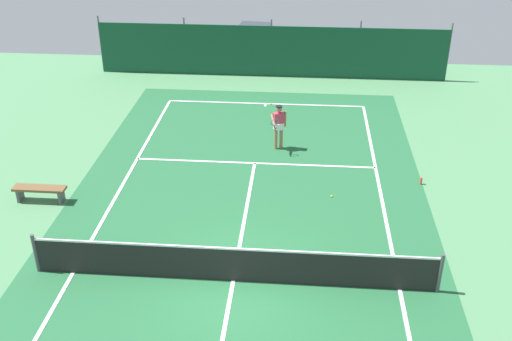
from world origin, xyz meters
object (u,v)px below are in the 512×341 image
Objects in this scene: tennis_net at (233,264)px; water_bottle at (421,181)px; tennis_ball_by_sideline at (332,196)px; tennis_player at (279,124)px; parked_car at (254,42)px; courtside_bench at (40,191)px; tennis_ball_near_player at (276,134)px; tennis_ball_midcourt at (271,104)px.

water_bottle is (5.46, 5.40, -0.39)m from tennis_net.
tennis_player is at bearing 118.88° from tennis_ball_by_sideline.
tennis_player is 10.62m from parked_car.
water_bottle is (2.89, 1.07, 0.09)m from tennis_ball_by_sideline.
tennis_net is 6.33× the size of courtside_bench.
tennis_net is at bearing -93.90° from tennis_ball_near_player.
tennis_ball_by_sideline is at bearing -66.29° from tennis_ball_near_player.
water_bottle is (4.86, -3.42, 0.09)m from tennis_ball_near_player.
tennis_net is 2.33× the size of parked_car.
courtside_bench is at bearing -127.64° from tennis_ball_midcourt.
parked_car is at bearing 117.07° from water_bottle.
tennis_player reaches higher than tennis_ball_by_sideline.
parked_car reaches higher than tennis_net.
tennis_net is 42.17× the size of water_bottle.
tennis_ball_by_sideline is 0.28× the size of water_bottle.
tennis_ball_near_player is (-0.15, 1.18, -0.93)m from tennis_player.
water_bottle reaches higher than tennis_ball_by_sideline.
tennis_ball_midcourt is 8.30m from water_bottle.
tennis_net is at bearing -135.31° from water_bottle.
tennis_net reaches higher than courtside_bench.
water_bottle is at bearing 122.21° from parked_car.
tennis_ball_near_player is 4.90m from tennis_ball_by_sideline.
tennis_net is at bearing -28.06° from courtside_bench.
tennis_net is at bearing 98.43° from parked_car.
tennis_player reaches higher than water_bottle.
tennis_ball_by_sideline is 14.27m from parked_car.
tennis_ball_near_player is at bearing 105.16° from parked_car.
parked_car is at bearing 93.29° from tennis_net.
tennis_player is 3.89m from tennis_ball_by_sideline.
tennis_ball_near_player and tennis_ball_midcourt have the same top height.
tennis_player is 0.38× the size of parked_car.
tennis_ball_midcourt is 7.87m from tennis_ball_by_sideline.
tennis_ball_near_player is 0.04× the size of courtside_bench.
tennis_net is 153.33× the size of tennis_ball_by_sideline.
parked_car reaches higher than tennis_ball_midcourt.
tennis_ball_midcourt is at bearing -103.39° from tennis_player.
tennis_ball_near_player is at bearing 144.84° from water_bottle.
tennis_net is at bearing -91.14° from tennis_ball_midcourt.
parked_car is (-3.61, 13.78, 0.81)m from tennis_ball_by_sideline.
tennis_ball_near_player is at bearing 38.28° from courtside_bench.
tennis_net is at bearing -120.69° from tennis_ball_by_sideline.
tennis_ball_midcourt and tennis_ball_by_sideline have the same top height.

